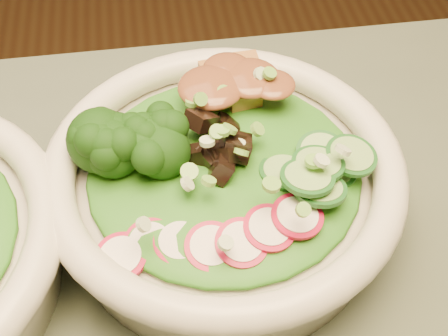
{
  "coord_description": "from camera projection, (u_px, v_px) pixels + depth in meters",
  "views": [
    {
      "loc": [
        -0.12,
        -0.08,
        1.11
      ],
      "look_at": [
        -0.08,
        0.19,
        0.8
      ],
      "focal_mm": 50.0,
      "sensor_mm": 36.0,
      "label": 1
    }
  ],
  "objects": [
    {
      "name": "salad_bowl",
      "position": [
        224.0,
        186.0,
        0.43
      ],
      "size": [
        0.24,
        0.24,
        0.07
      ],
      "rotation": [
        0.0,
        0.0,
        -0.12
      ],
      "color": "silver",
      "rests_on": "dining_table"
    },
    {
      "name": "lettuce_bed",
      "position": [
        224.0,
        167.0,
        0.41
      ],
      "size": [
        0.18,
        0.18,
        0.02
      ],
      "primitive_type": "ellipsoid",
      "color": "#286916",
      "rests_on": "salad_bowl"
    },
    {
      "name": "broccoli_florets",
      "position": [
        137.0,
        153.0,
        0.4
      ],
      "size": [
        0.08,
        0.07,
        0.04
      ],
      "primitive_type": null,
      "rotation": [
        0.0,
        0.0,
        -0.12
      ],
      "color": "black",
      "rests_on": "salad_bowl"
    },
    {
      "name": "radish_slices",
      "position": [
        225.0,
        239.0,
        0.37
      ],
      "size": [
        0.1,
        0.05,
        0.02
      ],
      "primitive_type": null,
      "rotation": [
        0.0,
        0.0,
        -0.12
      ],
      "color": "#A00C2E",
      "rests_on": "salad_bowl"
    },
    {
      "name": "cucumber_slices",
      "position": [
        314.0,
        160.0,
        0.4
      ],
      "size": [
        0.07,
        0.07,
        0.03
      ],
      "primitive_type": null,
      "rotation": [
        0.0,
        0.0,
        -0.12
      ],
      "color": "#85BC68",
      "rests_on": "salad_bowl"
    },
    {
      "name": "mushroom_heap",
      "position": [
        225.0,
        143.0,
        0.41
      ],
      "size": [
        0.07,
        0.07,
        0.04
      ],
      "primitive_type": null,
      "rotation": [
        0.0,
        0.0,
        -0.12
      ],
      "color": "black",
      "rests_on": "salad_bowl"
    },
    {
      "name": "tofu_cubes",
      "position": [
        229.0,
        98.0,
        0.44
      ],
      "size": [
        0.09,
        0.06,
        0.03
      ],
      "primitive_type": null,
      "rotation": [
        0.0,
        0.0,
        -0.12
      ],
      "color": "#9E6D34",
      "rests_on": "salad_bowl"
    },
    {
      "name": "peanut_sauce",
      "position": [
        229.0,
        85.0,
        0.43
      ],
      "size": [
        0.06,
        0.05,
        0.01
      ],
      "primitive_type": "ellipsoid",
      "color": "brown",
      "rests_on": "tofu_cubes"
    },
    {
      "name": "scallion_garnish",
      "position": [
        224.0,
        145.0,
        0.4
      ],
      "size": [
        0.17,
        0.17,
        0.02
      ],
      "primitive_type": null,
      "color": "#6AAC3C",
      "rests_on": "salad_bowl"
    }
  ]
}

